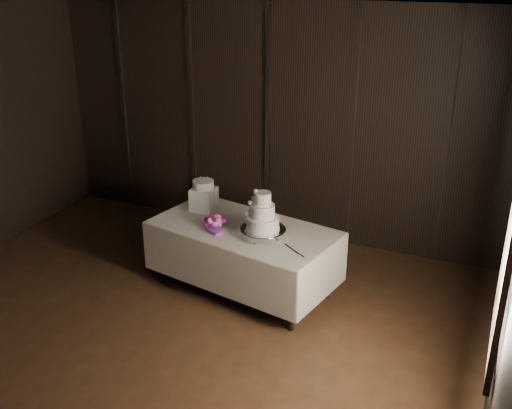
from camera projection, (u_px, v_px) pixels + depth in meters
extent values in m
cube|color=black|center=(114.00, 384.00, 5.25)|extent=(6.04, 7.04, 0.04)
cube|color=black|center=(73.00, 25.00, 4.08)|extent=(6.04, 7.04, 0.04)
cube|color=black|center=(269.00, 121.00, 7.64)|extent=(6.04, 0.04, 3.04)
cube|color=black|center=(512.00, 312.00, 3.55)|extent=(0.04, 7.04, 3.04)
cube|color=black|center=(511.00, 246.00, 3.91)|extent=(0.06, 1.16, 1.56)
cube|color=beige|center=(243.00, 228.00, 6.43)|extent=(2.14, 1.39, 0.01)
cube|color=white|center=(244.00, 261.00, 6.58)|extent=(1.96, 1.24, 0.71)
cylinder|color=silver|center=(263.00, 233.00, 6.19)|extent=(0.55, 0.55, 0.09)
cylinder|color=white|center=(263.00, 223.00, 6.15)|extent=(0.34, 0.34, 0.13)
cylinder|color=white|center=(263.00, 211.00, 6.10)|extent=(0.25, 0.25, 0.13)
cylinder|color=white|center=(263.00, 199.00, 6.05)|extent=(0.17, 0.17, 0.13)
cube|color=white|center=(204.00, 199.00, 6.84)|extent=(0.27, 0.27, 0.25)
cylinder|color=white|center=(203.00, 185.00, 6.78)|extent=(0.32, 0.32, 0.10)
cube|color=silver|center=(291.00, 249.00, 5.94)|extent=(0.31, 0.24, 0.01)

